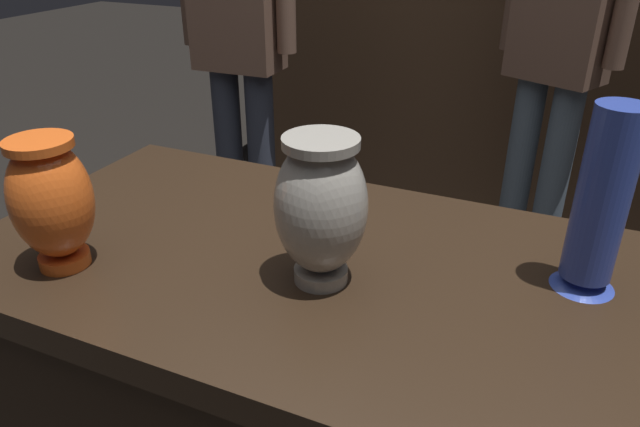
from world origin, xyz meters
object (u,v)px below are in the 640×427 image
visitor_center_back (561,38)px  vase_centerpiece (321,207)px  vase_left_accent (51,200)px  visitor_near_left (238,29)px  vase_tall_behind (601,206)px

visitor_center_back → vase_centerpiece: bearing=107.9°
visitor_center_back → vase_left_accent: bearing=95.9°
vase_left_accent → visitor_near_left: 1.45m
vase_tall_behind → vase_left_accent: 0.82m
vase_left_accent → visitor_center_back: visitor_center_back is taller
visitor_near_left → visitor_center_back: bearing=-164.5°
vase_tall_behind → visitor_near_left: visitor_near_left is taller
vase_centerpiece → vase_left_accent: bearing=-162.2°
vase_left_accent → visitor_near_left: size_ratio=0.14×
visitor_center_back → visitor_near_left: bearing=42.8°
vase_centerpiece → vase_tall_behind: size_ratio=0.82×
vase_tall_behind → visitor_center_back: 1.43m
vase_centerpiece → vase_tall_behind: vase_tall_behind is taller
vase_tall_behind → vase_left_accent: (-0.77, -0.27, -0.02)m
vase_centerpiece → vase_left_accent: 0.42m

